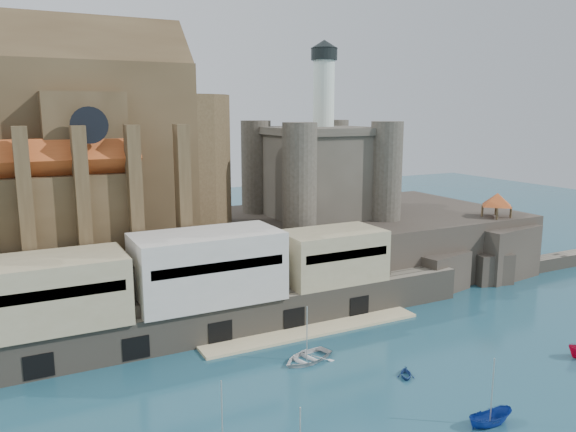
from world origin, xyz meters
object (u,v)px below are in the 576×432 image
(pavilion, at_px, (497,201))
(boat_2, at_px, (490,425))
(church, at_px, (62,152))
(castle_keep, at_px, (319,167))

(pavilion, height_order, boat_2, pavilion)
(church, relative_size, castle_keep, 1.60)
(church, distance_m, pavilion, 68.65)
(castle_keep, bearing_deg, pavilion, -30.18)
(church, relative_size, boat_2, 10.39)
(church, relative_size, pavilion, 7.34)
(church, bearing_deg, castle_keep, -1.11)
(pavilion, distance_m, boat_2, 51.70)
(church, xyz_separation_m, castle_keep, (40.21, -0.78, -3.81))
(pavilion, bearing_deg, boat_2, -137.12)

